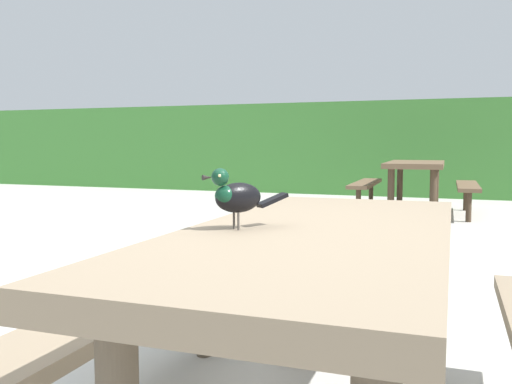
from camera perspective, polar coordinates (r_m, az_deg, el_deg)
hedge_wall at (r=11.31m, az=16.95°, el=4.33°), size 28.00×1.52×1.80m
picnic_table_foreground at (r=1.75m, az=6.57°, el=-9.58°), size 1.71×1.81×0.74m
bird_grackle at (r=1.63m, az=-2.17°, el=-0.35°), size 0.20×0.24×0.18m
picnic_table_mid_right at (r=8.13m, az=16.16°, el=1.73°), size 1.72×1.82×0.74m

